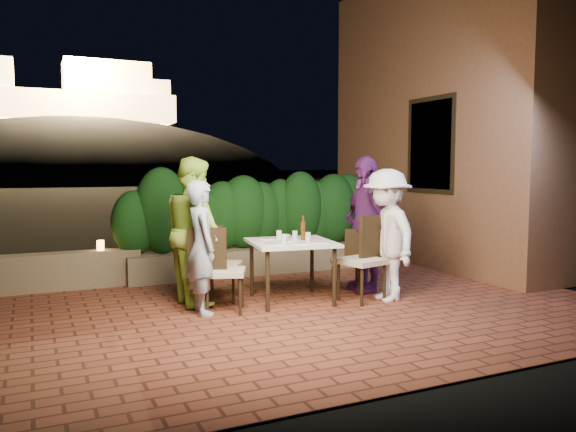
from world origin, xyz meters
TOP-DOWN VIEW (x-y plane):
  - ground at (0.00, 0.00)m, footprint 400.00×400.00m
  - terrace_floor at (0.00, 0.50)m, footprint 7.00×6.00m
  - building_wall at (3.60, 2.00)m, footprint 1.60×5.00m
  - window_pane at (2.82, 1.50)m, footprint 0.08×1.00m
  - window_frame at (2.81, 1.50)m, footprint 0.06×1.15m
  - planter at (0.20, 2.30)m, footprint 4.20×0.55m
  - hedge at (0.20, 2.30)m, footprint 4.00×0.70m
  - parapet at (-2.80, 2.30)m, footprint 2.20×0.30m
  - hill at (2.00, 60.00)m, footprint 52.00×40.00m
  - fortress at (2.00, 60.00)m, footprint 26.00×8.00m
  - dining_table at (-0.19, 0.40)m, footprint 1.12×1.12m
  - plate_nw at (-0.48, 0.18)m, footprint 0.24×0.24m
  - plate_sw at (-0.39, 0.69)m, footprint 0.22×0.22m
  - plate_ne at (0.06, 0.12)m, footprint 0.24×0.24m
  - plate_se at (0.09, 0.60)m, footprint 0.20×0.20m
  - plate_centre at (-0.21, 0.41)m, footprint 0.22×0.22m
  - plate_front at (-0.19, 0.10)m, footprint 0.25×0.25m
  - glass_nw at (-0.35, 0.26)m, footprint 0.06×0.06m
  - glass_sw at (-0.26, 0.60)m, footprint 0.07×0.07m
  - glass_ne at (-0.01, 0.29)m, footprint 0.06×0.06m
  - glass_se at (-0.09, 0.50)m, footprint 0.06×0.06m
  - beer_bottle at (-0.02, 0.42)m, footprint 0.06×0.06m
  - bowl at (-0.16, 0.69)m, footprint 0.21×0.21m
  - chair_left_front at (-1.08, 0.27)m, footprint 0.59×0.59m
  - chair_left_back at (-0.95, 0.79)m, footprint 0.60×0.60m
  - chair_right_front at (0.61, 0.05)m, footprint 0.59×0.59m
  - chair_right_back at (0.68, 0.55)m, footprint 0.52×0.52m
  - diner_blue at (-1.34, 0.30)m, footprint 0.37×0.56m
  - diner_green at (-1.28, 0.81)m, footprint 0.72×0.90m
  - diner_white at (0.90, -0.04)m, footprint 0.66×1.09m
  - diner_purple at (0.96, 0.52)m, footprint 0.52×1.09m
  - parapet_lamp at (-2.22, 2.30)m, footprint 0.10×0.10m

SIDE VIEW (x-z plane):
  - hill at x=2.00m, z-range -15.00..7.00m
  - terrace_floor at x=0.00m, z-range -0.15..0.00m
  - ground at x=0.00m, z-range -0.02..-0.02m
  - planter at x=0.20m, z-range 0.00..0.40m
  - parapet at x=-2.80m, z-range 0.00..0.50m
  - dining_table at x=-0.19m, z-range 0.00..0.75m
  - chair_right_back at x=0.68m, z-range 0.00..0.84m
  - chair_left_back at x=-0.95m, z-range 0.00..0.94m
  - chair_left_front at x=-1.08m, z-range 0.00..0.97m
  - chair_right_front at x=0.61m, z-range 0.00..1.05m
  - parapet_lamp at x=-2.22m, z-range 0.50..0.64m
  - plate_se at x=0.09m, z-range 0.75..0.76m
  - plate_centre at x=-0.21m, z-range 0.75..0.76m
  - plate_sw at x=-0.39m, z-range 0.75..0.76m
  - plate_ne at x=0.06m, z-range 0.75..0.76m
  - plate_nw at x=-0.48m, z-range 0.75..0.76m
  - plate_front at x=-0.19m, z-range 0.75..0.76m
  - diner_blue at x=-1.34m, z-range 0.00..1.51m
  - bowl at x=-0.16m, z-range 0.75..0.79m
  - glass_nw at x=-0.35m, z-range 0.75..0.86m
  - glass_se at x=-0.09m, z-range 0.75..0.86m
  - glass_ne at x=-0.01m, z-range 0.75..0.86m
  - glass_sw at x=-0.26m, z-range 0.75..0.87m
  - diner_white at x=0.90m, z-range 0.00..1.63m
  - diner_green at x=-1.28m, z-range 0.00..1.78m
  - diner_purple at x=0.96m, z-range 0.00..1.80m
  - beer_bottle at x=-0.02m, z-range 0.75..1.05m
  - hedge at x=0.20m, z-range 0.40..1.50m
  - window_pane at x=2.82m, z-range 1.30..2.70m
  - window_frame at x=2.81m, z-range 1.23..2.77m
  - building_wall at x=3.60m, z-range 0.00..5.00m
  - fortress at x=2.00m, z-range 6.50..14.50m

